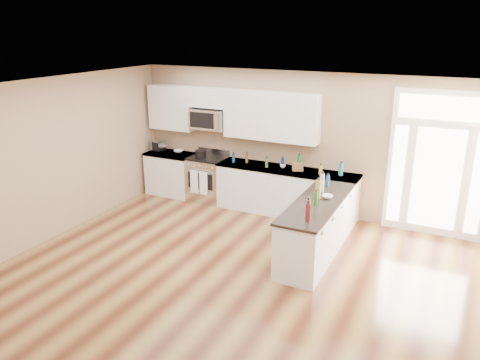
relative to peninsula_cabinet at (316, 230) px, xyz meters
The scene contains 18 objects.
ground 2.46m from the peninsula_cabinet, 112.44° to the right, with size 8.00×8.00×0.00m, color #4B2415.
room_shell 2.74m from the peninsula_cabinet, 112.44° to the right, with size 8.00×8.00×8.00m.
back_cabinet_left 4.06m from the peninsula_cabinet, 159.09° to the left, with size 1.10×0.66×0.94m.
back_cabinet_right 1.81m from the peninsula_cabinet, 126.68° to the left, with size 2.85×0.66×0.94m.
peninsula_cabinet is the anchor object (origin of this frame).
upper_cabinet_left 4.39m from the peninsula_cabinet, 157.26° to the left, with size 1.04×0.33×0.95m, color white.
upper_cabinet_right 2.65m from the peninsula_cabinet, 133.15° to the left, with size 1.94×0.33×0.95m, color white.
upper_cabinet_short 3.73m from the peninsula_cabinet, 150.98° to the left, with size 0.82×0.33×0.40m, color white.
microwave 3.53m from the peninsula_cabinet, 151.57° to the left, with size 0.78×0.41×0.42m.
entry_door 2.52m from the peninsula_cabinet, 46.51° to the left, with size 1.70×0.10×2.60m.
kitchen_range 3.22m from the peninsula_cabinet, 153.24° to the left, with size 0.77×0.69×1.08m.
stockpot 3.34m from the peninsula_cabinet, 155.35° to the left, with size 0.23×0.23×0.18m, color black.
toaster_oven 4.46m from the peninsula_cabinet, 160.21° to the left, with size 0.29×0.23×0.25m, color silver.
cardboard_box 1.78m from the peninsula_cabinet, 120.50° to the left, with size 0.21×0.15×0.17m, color brown.
bowl_left 4.04m from the peninsula_cabinet, 156.80° to the left, with size 0.20×0.20×0.05m, color white.
bowl_peninsula 0.58m from the peninsula_cabinet, 64.32° to the left, with size 0.18×0.18×0.06m, color white.
cup_counter 1.97m from the peninsula_cabinet, 128.37° to the left, with size 0.11×0.11×0.08m, color white.
counter_bottles 0.99m from the peninsula_cabinet, 122.96° to the left, with size 2.40×2.44×0.32m.
Camera 1 is at (2.88, -4.59, 3.62)m, focal length 35.00 mm.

